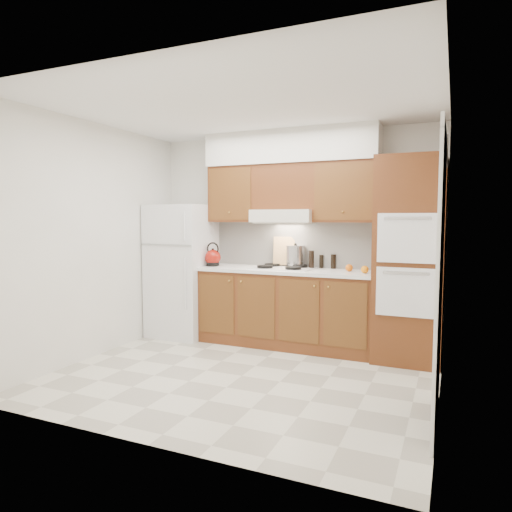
{
  "coord_description": "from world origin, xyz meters",
  "views": [
    {
      "loc": [
        1.87,
        -3.96,
        1.55
      ],
      "look_at": [
        -0.04,
        0.45,
        1.15
      ],
      "focal_mm": 32.0,
      "sensor_mm": 36.0,
      "label": 1
    }
  ],
  "objects_px": {
    "fridge": "(182,270)",
    "kettle": "(213,258)",
    "oven_cabinet": "(409,260)",
    "stock_pot": "(295,256)"
  },
  "relations": [
    {
      "from": "fridge",
      "to": "kettle",
      "type": "distance_m",
      "value": 0.51
    },
    {
      "from": "oven_cabinet",
      "to": "kettle",
      "type": "height_order",
      "value": "oven_cabinet"
    },
    {
      "from": "fridge",
      "to": "kettle",
      "type": "xyz_separation_m",
      "value": [
        0.48,
        -0.03,
        0.19
      ]
    },
    {
      "from": "fridge",
      "to": "stock_pot",
      "type": "xyz_separation_m",
      "value": [
        1.49,
        0.24,
        0.23
      ]
    },
    {
      "from": "oven_cabinet",
      "to": "kettle",
      "type": "bearing_deg",
      "value": -178.47
    },
    {
      "from": "fridge",
      "to": "oven_cabinet",
      "type": "bearing_deg",
      "value": 0.7
    },
    {
      "from": "kettle",
      "to": "stock_pot",
      "type": "distance_m",
      "value": 1.05
    },
    {
      "from": "fridge",
      "to": "kettle",
      "type": "relative_size",
      "value": 8.57
    },
    {
      "from": "fridge",
      "to": "oven_cabinet",
      "type": "relative_size",
      "value": 0.78
    },
    {
      "from": "fridge",
      "to": "oven_cabinet",
      "type": "height_order",
      "value": "oven_cabinet"
    }
  ]
}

